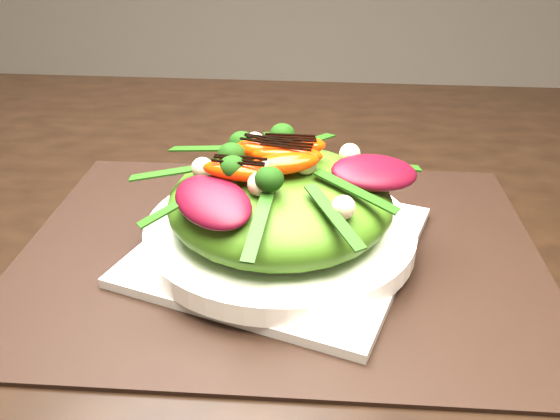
# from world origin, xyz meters

# --- Properties ---
(dining_table) EXTENTS (1.60, 0.90, 0.75)m
(dining_table) POSITION_xyz_m (0.00, 0.00, 0.73)
(dining_table) COLOR black
(dining_table) RESTS_ON floor
(placemat) EXTENTS (0.51, 0.39, 0.00)m
(placemat) POSITION_xyz_m (0.02, -0.12, 0.75)
(placemat) COLOR black
(placemat) RESTS_ON dining_table
(plate_base) EXTENTS (0.31, 0.31, 0.01)m
(plate_base) POSITION_xyz_m (0.02, -0.12, 0.76)
(plate_base) COLOR silver
(plate_base) RESTS_ON placemat
(salad_bowl) EXTENTS (0.31, 0.31, 0.02)m
(salad_bowl) POSITION_xyz_m (0.02, -0.12, 0.77)
(salad_bowl) COLOR white
(salad_bowl) RESTS_ON plate_base
(lettuce_mound) EXTENTS (0.26, 0.26, 0.07)m
(lettuce_mound) POSITION_xyz_m (0.02, -0.12, 0.81)
(lettuce_mound) COLOR #416D14
(lettuce_mound) RESTS_ON salad_bowl
(radicchio_leaf) EXTENTS (0.10, 0.08, 0.02)m
(radicchio_leaf) POSITION_xyz_m (0.11, -0.11, 0.84)
(radicchio_leaf) COLOR #450714
(radicchio_leaf) RESTS_ON lettuce_mound
(orange_segment) EXTENTS (0.07, 0.04, 0.02)m
(orange_segment) POSITION_xyz_m (0.00, -0.10, 0.85)
(orange_segment) COLOR #FF2D04
(orange_segment) RESTS_ON lettuce_mound
(broccoli_floret) EXTENTS (0.04, 0.04, 0.03)m
(broccoli_floret) POSITION_xyz_m (-0.02, -0.09, 0.85)
(broccoli_floret) COLOR black
(broccoli_floret) RESTS_ON lettuce_mound
(macadamia_nut) EXTENTS (0.02, 0.02, 0.02)m
(macadamia_nut) POSITION_xyz_m (0.06, -0.15, 0.85)
(macadamia_nut) COLOR beige
(macadamia_nut) RESTS_ON lettuce_mound
(balsamic_drizzle) EXTENTS (0.05, 0.01, 0.00)m
(balsamic_drizzle) POSITION_xyz_m (0.00, -0.10, 0.86)
(balsamic_drizzle) COLOR black
(balsamic_drizzle) RESTS_ON orange_segment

